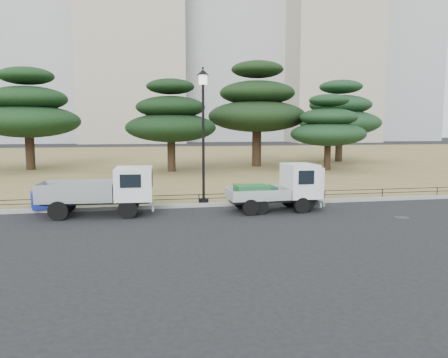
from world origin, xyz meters
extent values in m
plane|color=black|center=(0.00, 0.00, 0.00)|extent=(220.00, 220.00, 0.00)
cube|color=olive|center=(0.00, 30.60, 0.07)|extent=(120.00, 56.00, 0.15)
cube|color=gray|center=(0.00, 2.60, 0.08)|extent=(120.00, 0.25, 0.16)
cylinder|color=black|center=(-4.07, 0.64, 0.37)|extent=(0.76, 0.19, 0.75)
cylinder|color=black|center=(-3.99, 2.26, 0.37)|extent=(0.76, 0.19, 0.75)
cylinder|color=black|center=(-6.66, 0.77, 0.37)|extent=(0.76, 0.19, 0.75)
cylinder|color=black|center=(-6.58, 2.38, 0.37)|extent=(0.76, 0.19, 0.75)
cube|color=#2D2D30|center=(-5.29, 1.51, 0.57)|extent=(4.22, 1.10, 0.13)
cube|color=gray|center=(-6.04, 1.55, 1.00)|extent=(2.98, 1.78, 0.73)
cube|color=silver|center=(-3.82, 1.44, 1.28)|extent=(1.54, 1.85, 1.28)
cylinder|color=black|center=(2.97, 0.39, 0.33)|extent=(0.67, 0.20, 0.66)
cylinder|color=black|center=(2.92, 1.86, 0.33)|extent=(0.67, 0.20, 0.66)
cylinder|color=black|center=(0.77, 0.31, 0.33)|extent=(0.67, 0.20, 0.66)
cylinder|color=black|center=(0.72, 1.78, 0.33)|extent=(0.67, 0.20, 0.66)
cube|color=#2D2D30|center=(1.88, 1.09, 0.48)|extent=(3.58, 0.94, 0.15)
cube|color=#B9BDC1|center=(1.24, 1.06, 0.78)|extent=(2.51, 1.58, 0.44)
cube|color=silver|center=(3.13, 1.13, 1.27)|extent=(1.29, 1.67, 1.42)
cube|color=#1B5F2F|center=(0.99, 1.05, 0.89)|extent=(1.38, 1.02, 0.48)
cylinder|color=black|center=(3.28, 0.63, 0.31)|extent=(0.63, 0.23, 0.62)
cylinder|color=black|center=(3.14, 1.99, 0.31)|extent=(0.63, 0.23, 0.62)
cylinder|color=black|center=(1.22, 0.42, 0.31)|extent=(0.63, 0.23, 0.62)
cylinder|color=black|center=(1.08, 1.78, 0.31)|extent=(0.63, 0.23, 0.62)
cube|color=#2D2D30|center=(2.21, 1.20, 0.45)|extent=(3.39, 1.10, 0.14)
cube|color=silver|center=(1.61, 1.14, 0.73)|extent=(2.43, 1.63, 0.41)
cube|color=silver|center=(3.38, 1.32, 1.18)|extent=(1.31, 1.64, 1.31)
cube|color=#15492E|center=(1.38, 1.12, 0.84)|extent=(1.35, 1.04, 0.45)
cylinder|color=black|center=(-0.77, 2.90, 0.23)|extent=(0.45, 0.45, 0.16)
cylinder|color=black|center=(-0.77, 2.90, 2.85)|extent=(0.12, 0.12, 5.08)
cylinder|color=white|center=(-0.77, 2.90, 5.59)|extent=(0.41, 0.41, 0.41)
cone|color=black|center=(-0.77, 2.90, 5.92)|extent=(0.53, 0.53, 0.25)
cylinder|color=black|center=(0.00, 2.75, 0.35)|extent=(38.00, 0.03, 0.03)
cylinder|color=black|center=(0.00, 2.75, 0.53)|extent=(38.00, 0.03, 0.03)
cylinder|color=black|center=(0.00, 2.75, 0.35)|extent=(0.04, 0.04, 0.40)
cube|color=#1725B4|center=(-7.37, 2.93, 0.48)|extent=(1.66, 1.39, 0.67)
cube|color=#1725B4|center=(-7.08, 2.78, 0.96)|extent=(0.80, 0.73, 0.29)
cylinder|color=#2D2D30|center=(6.50, -1.20, 0.01)|extent=(0.60, 0.60, 0.01)
cylinder|color=black|center=(-12.10, 20.34, 1.70)|extent=(0.70, 0.70, 3.11)
ellipsoid|color=black|center=(-12.10, 20.34, 3.96)|extent=(7.98, 7.98, 2.55)
ellipsoid|color=black|center=(-12.10, 20.34, 5.71)|extent=(6.09, 6.09, 1.95)
ellipsoid|color=black|center=(-12.10, 20.34, 7.45)|extent=(4.21, 4.21, 1.35)
cylinder|color=black|center=(-1.22, 16.83, 1.50)|extent=(0.61, 0.61, 2.71)
ellipsoid|color=black|center=(-1.22, 16.83, 3.47)|extent=(6.83, 6.83, 2.19)
ellipsoid|color=black|center=(-1.22, 16.83, 4.99)|extent=(5.21, 5.21, 1.67)
ellipsoid|color=black|center=(-1.22, 16.83, 6.52)|extent=(3.60, 3.60, 1.15)
cylinder|color=black|center=(6.30, 19.95, 1.89)|extent=(0.78, 0.78, 3.48)
ellipsoid|color=black|center=(6.30, 19.95, 4.42)|extent=(8.38, 8.38, 2.68)
ellipsoid|color=black|center=(6.30, 19.95, 6.37)|extent=(6.40, 6.40, 2.05)
ellipsoid|color=black|center=(6.30, 19.95, 8.33)|extent=(4.42, 4.42, 1.41)
cylinder|color=black|center=(10.91, 15.69, 1.30)|extent=(0.52, 0.52, 2.31)
ellipsoid|color=#16321A|center=(10.91, 15.69, 2.97)|extent=(5.85, 5.85, 1.87)
ellipsoid|color=#16321A|center=(10.91, 15.69, 4.27)|extent=(4.47, 4.47, 1.43)
ellipsoid|color=#16321A|center=(10.91, 15.69, 5.57)|extent=(3.09, 3.09, 0.99)
cylinder|color=black|center=(15.55, 23.41, 1.68)|extent=(0.69, 0.69, 3.06)
ellipsoid|color=#17341D|center=(15.55, 23.41, 3.90)|extent=(7.82, 7.82, 2.50)
ellipsoid|color=#17341D|center=(15.55, 23.41, 5.62)|extent=(5.97, 5.97, 1.91)
ellipsoid|color=#17341D|center=(15.55, 23.41, 7.34)|extent=(4.12, 4.12, 1.32)
cube|color=#AAA08C|center=(-5.00, 85.00, 27.50)|extent=(22.00, 20.00, 55.00)
cube|color=#AAA08C|center=(40.00, 82.00, 24.00)|extent=(20.00, 18.00, 48.00)
cube|color=#A0A0A5|center=(58.00, 90.00, 35.00)|extent=(24.00, 20.00, 70.00)
cylinder|color=#D83F33|center=(72.00, 85.00, 30.00)|extent=(1.80, 1.80, 60.00)
camera|label=1|loc=(-3.53, -16.41, 3.56)|focal=35.00mm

